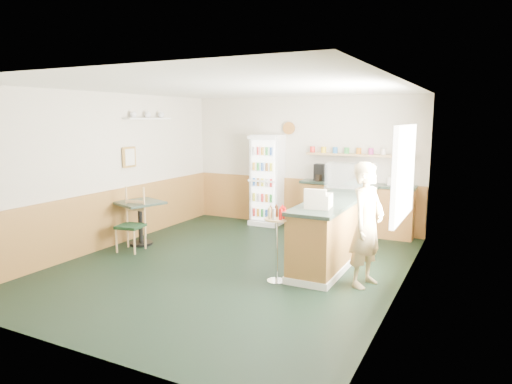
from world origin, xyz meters
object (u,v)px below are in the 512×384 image
Objects in this scene: cafe_chair at (134,218)px; shopkeeper at (367,225)px; drinks_fridge at (267,180)px; cafe_table at (140,214)px; condiment_stand at (277,233)px; display_case at (351,177)px; cash_register at (319,201)px.

shopkeeper is at bearing -8.45° from cafe_chair.
drinks_fridge is at bearing 61.48° from shopkeeper.
condiment_stand is at bearing -12.01° from cafe_table.
condiment_stand is (-0.43, -2.19, -0.55)m from display_case.
shopkeeper is 4.12m from cafe_table.
display_case is at bearing 24.59° from cafe_table.
cafe_table is 0.84× the size of cafe_chair.
display_case is 3.83m from cafe_chair.
cafe_chair reaches higher than condiment_stand.
cafe_table is at bearing -155.41° from display_case.
cafe_chair is at bearing 107.00° from shopkeeper.
cash_register is 3.33m from cafe_chair.
drinks_fridge is at bearing 117.69° from condiment_stand.
drinks_fridge is 2.84m from cafe_table.
drinks_fridge is at bearing 156.05° from display_case.
shopkeeper is (2.76, -2.67, -0.11)m from drinks_fridge.
drinks_fridge is 3.51m from condiment_stand.
drinks_fridge reaches higher than cash_register.
display_case reaches higher than cafe_table.
drinks_fridge reaches higher than shopkeeper.
condiment_stand is at bearing -62.31° from drinks_fridge.
condiment_stand is 0.97× the size of cafe_chair.
shopkeeper reaches higher than condiment_stand.
cash_register is at bearing 102.05° from shopkeeper.
cash_register reaches higher than cafe_table.
drinks_fridge reaches higher than condiment_stand.
display_case is at bearing 37.28° from shopkeeper.
cash_register is at bearing -7.39° from cafe_chair.
cafe_chair reaches higher than cafe_table.
cafe_chair is (0.12, -0.30, 0.01)m from cafe_table.
shopkeeper is at bearing -44.04° from drinks_fridge.
cafe_table is (-3.40, 0.16, -0.55)m from cash_register.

